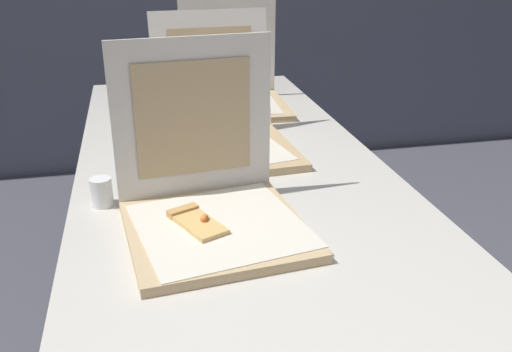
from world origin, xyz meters
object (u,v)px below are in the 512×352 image
at_px(pizza_box_back, 234,92).
at_px(cup_white_far, 156,124).
at_px(pizza_box_middle, 225,132).
at_px(pizza_box_front, 211,204).
at_px(cup_white_near_center, 102,192).
at_px(table, 236,189).

bearing_deg(pizza_box_back, cup_white_far, -137.03).
bearing_deg(cup_white_far, pizza_box_middle, -43.24).
xyz_separation_m(pizza_box_front, cup_white_near_center, (-0.24, 0.16, -0.02)).
relative_size(pizza_box_front, cup_white_near_center, 5.93).
bearing_deg(pizza_box_front, pizza_box_middle, 70.78).
height_order(table, pizza_box_front, pizza_box_front).
bearing_deg(cup_white_near_center, pizza_box_middle, 41.84).
height_order(table, cup_white_near_center, cup_white_near_center).
height_order(pizza_box_back, cup_white_near_center, pizza_box_back).
height_order(pizza_box_front, cup_white_near_center, pizza_box_front).
xyz_separation_m(table, cup_white_far, (-0.20, 0.38, 0.08)).
relative_size(pizza_box_back, cup_white_near_center, 5.66).
bearing_deg(pizza_box_middle, pizza_box_back, 72.83).
distance_m(pizza_box_front, pizza_box_middle, 0.49).
bearing_deg(table, cup_white_near_center, -160.26).
bearing_deg(table, pizza_box_back, 80.27).
distance_m(table, pizza_box_back, 0.67).
distance_m(pizza_box_middle, pizza_box_back, 0.47).
bearing_deg(table, pizza_box_middle, 89.19).
height_order(table, pizza_box_middle, pizza_box_middle).
xyz_separation_m(pizza_box_middle, cup_white_far, (-0.20, 0.19, -0.02)).
relative_size(pizza_box_middle, cup_white_far, 6.83).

